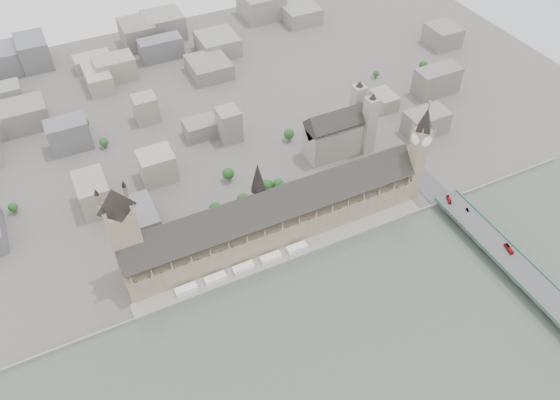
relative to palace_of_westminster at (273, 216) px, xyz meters
name	(u,v)px	position (x,y,z in m)	size (l,w,h in m)	color
ground	(283,249)	(0.00, -19.70, -22.71)	(900.00, 900.00, 0.00)	#595651
embankment_wall	(291,260)	(0.00, -34.70, -21.21)	(600.00, 1.50, 3.00)	gray
river_terrace	(287,254)	(0.00, -27.20, -21.71)	(270.00, 15.00, 2.00)	gray
terrace_tents	(243,268)	(-40.00, -26.70, -18.71)	(118.00, 7.00, 4.00)	white
palace_of_westminster	(273,216)	(0.00, 0.00, 0.00)	(265.00, 40.73, 55.44)	gray
elizabeth_tower	(419,148)	(138.00, -11.70, 35.38)	(17.00, 17.00, 107.50)	gray
victoria_tower	(124,232)	(-122.00, 6.30, 32.50)	(30.00, 30.00, 100.00)	gray
central_tower	(258,185)	(-10.00, 6.30, 35.21)	(13.00, 13.00, 48.00)	#84775B
westminster_bridge	(499,252)	(162.00, -107.20, -17.58)	(25.00, 325.00, 10.25)	#474749
bridge_parapets	(540,286)	(162.00, -151.70, -11.88)	(25.00, 235.00, 1.15)	#335D48
westminster_abbey	(340,131)	(110.92, 75.30, 2.38)	(68.00, 36.00, 64.00)	gray
city_skyline_inland	(188,89)	(0.00, 225.30, -3.71)	(720.00, 360.00, 38.00)	gray
park_trees	(245,203)	(-10.00, 40.30, -15.21)	(110.00, 30.00, 15.00)	#1F4F1C
red_bus_north	(449,199)	(158.93, -42.15, -11.01)	(2.43, 10.38, 2.89)	maroon
red_bus_south	(509,249)	(166.56, -111.74, -10.87)	(2.66, 11.38, 3.17)	#A7141E
car_silver	(467,210)	(166.12, -59.57, -11.73)	(1.54, 4.40, 1.45)	gray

